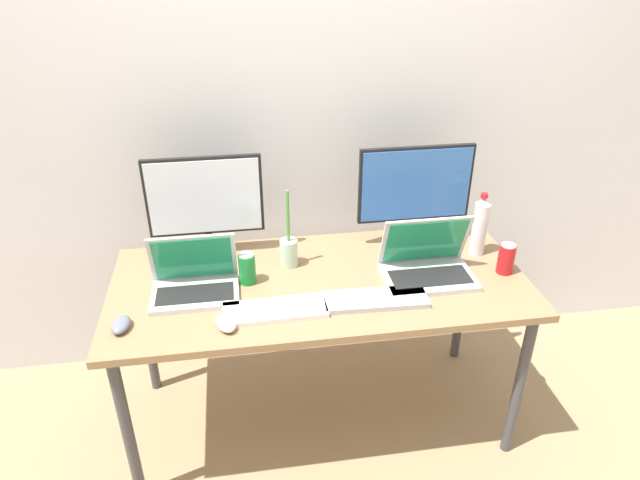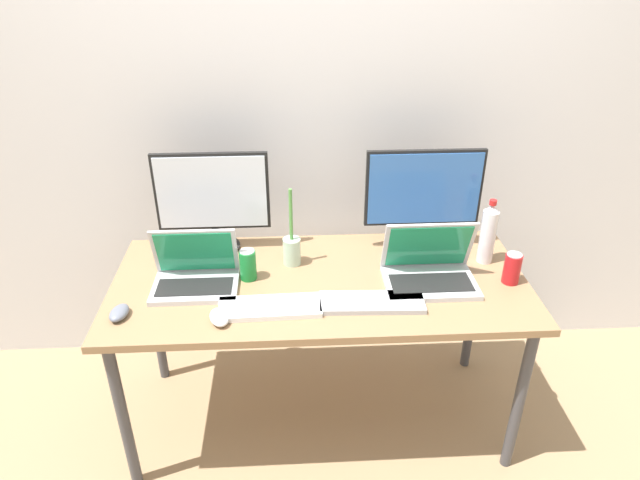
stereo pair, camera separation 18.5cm
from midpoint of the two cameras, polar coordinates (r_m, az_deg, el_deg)
name	(u,v)px [view 2 (the right image)]	position (r m, az deg, el deg)	size (l,w,h in m)	color
ground_plane	(320,415)	(2.73, 2.03, -17.15)	(16.00, 16.00, 0.00)	#9E7F5B
wall_back	(312,99)	(2.57, 1.36, 13.88)	(7.00, 0.08, 2.60)	silver
work_desk	(320,293)	(2.29, 2.32, -5.39)	(1.64, 0.74, 0.74)	#424247
monitor_left	(213,199)	(2.39, -8.52, 4.08)	(0.47, 0.20, 0.44)	black
monitor_center	(423,195)	(2.44, 12.47, 4.42)	(0.49, 0.19, 0.44)	black
laptop_silver	(195,273)	(2.23, -10.05, -3.35)	(0.32, 0.22, 0.23)	silver
laptop_secondary	(429,268)	(2.28, 13.18, -2.85)	(0.35, 0.25, 0.25)	silver
keyboard_main	(270,307)	(2.09, -2.48, -6.81)	(0.37, 0.14, 0.02)	white
keyboard_aux	(372,302)	(2.13, 7.71, -6.28)	(0.39, 0.13, 0.02)	#B2B2B7
mouse_by_keyboard	(119,313)	(2.14, -17.12, -7.04)	(0.06, 0.10, 0.04)	slate
mouse_by_laptop	(219,317)	(2.04, -7.48, -7.74)	(0.07, 0.11, 0.04)	silver
water_bottle	(488,234)	(2.44, 18.57, 0.56)	(0.06, 0.06, 0.28)	silver
soda_can_near_keyboard	(248,265)	(2.24, -4.88, -2.54)	(0.07, 0.07, 0.13)	#197F33
soda_can_by_laptop	(512,268)	(2.36, 20.82, -2.72)	(0.07, 0.07, 0.13)	red
bamboo_vase	(292,249)	(2.33, -0.56, -0.96)	(0.07, 0.07, 0.34)	#B2D1B7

